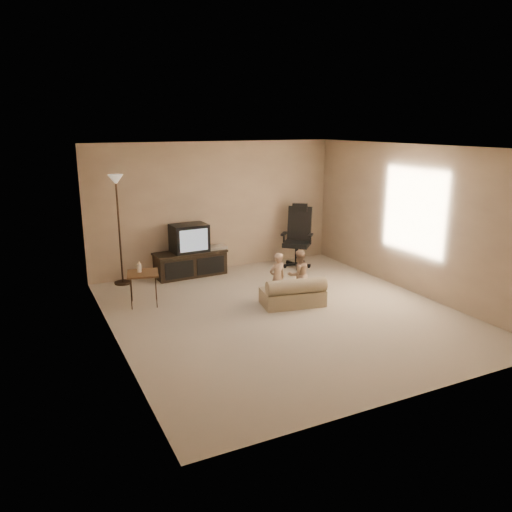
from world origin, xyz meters
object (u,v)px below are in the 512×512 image
Objects in this scene: tv_stand at (190,255)px; toddler_left at (277,278)px; floor_lamp at (117,205)px; child_sofa at (294,294)px; office_chair at (298,244)px; toddler_right at (299,274)px; side_table at (142,274)px.

tv_stand reaches higher than toddler_left.
child_sofa is at bearing -46.55° from floor_lamp.
office_chair reaches higher than child_sofa.
tv_stand is at bearing -2.60° from floor_lamp.
tv_stand is 2.34m from toddler_right.
office_chair is 1.20× the size of child_sofa.
floor_lamp is 2.39× the size of toddler_right.
side_table is at bearing -32.68° from toddler_left.
side_table reaches higher than child_sofa.
office_chair is at bearing -11.08° from tv_stand.
tv_stand is 1.96× the size of side_table.
floor_lamp reaches higher than side_table.
floor_lamp is at bearing 174.48° from tv_stand.
tv_stand is 0.72× the size of floor_lamp.
office_chair is 0.64× the size of floor_lamp.
toddler_right is (-0.99, -1.71, -0.04)m from office_chair.
toddler_right is (0.25, 0.27, 0.22)m from child_sofa.
floor_lamp is 1.87× the size of child_sofa.
child_sofa is (2.14, -1.10, -0.32)m from side_table.
toddler_left is at bearing -86.60° from office_chair.
side_table is at bearing -123.15° from office_chair.
floor_lamp reaches higher than office_chair.
floor_lamp is at bearing -143.84° from office_chair.
side_table is (-1.20, -1.19, 0.10)m from tv_stand.
child_sofa is at bearing -70.56° from tv_stand.
floor_lamp is (-0.09, 1.25, 0.92)m from side_table.
tv_stand is 2.48m from child_sofa.
floor_lamp is at bearing -54.72° from toddler_left.
toddler_right is at bearing -40.10° from floor_lamp.
tv_stand is at bearing 122.34° from child_sofa.
office_chair is 1.97m from toddler_right.
toddler_left is (1.96, -0.87, -0.10)m from side_table.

